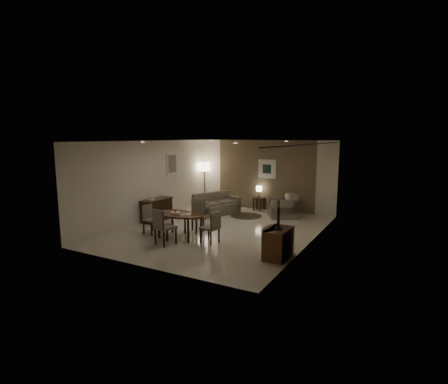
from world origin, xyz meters
The scene contains 31 objects.
room_shell centered at (0.00, 0.40, 1.35)m, with size 5.50×7.00×2.70m.
taupe_accent centered at (0.00, 3.48, 1.35)m, with size 3.96×0.03×2.70m, color brown.
curtain_wall centered at (2.68, 0.00, 1.32)m, with size 0.08×6.70×2.58m, color beige, non-canonical shape.
curtain_rod centered at (2.68, 0.00, 2.64)m, with size 0.03×0.03×6.80m, color black.
art_back_frame centered at (0.10, 3.46, 1.60)m, with size 0.72×0.03×0.72m, color silver.
art_back_canvas centered at (0.10, 3.44, 1.60)m, with size 0.34×0.01×0.34m, color black.
art_left_frame centered at (-2.72, 1.20, 1.85)m, with size 0.03×0.60×0.80m, color silver.
art_left_canvas centered at (-2.71, 1.20, 1.85)m, with size 0.01×0.46×0.64m, color gray.
downlight_nl centered at (-1.40, -1.80, 2.69)m, with size 0.10×0.10×0.01m, color white.
downlight_nr centered at (1.40, -1.80, 2.69)m, with size 0.10×0.10×0.01m, color white.
downlight_fl centered at (-1.40, 1.80, 2.69)m, with size 0.10×0.10×0.01m, color white.
downlight_fr centered at (1.40, 1.80, 2.69)m, with size 0.10×0.10×0.01m, color white.
console_desk centered at (-2.49, 0.00, 0.38)m, with size 0.48×1.20×0.75m, color #452616, non-canonical shape.
telephone centered at (-2.49, -0.30, 0.80)m, with size 0.20×0.14×0.09m, color white, non-canonical shape.
tv_cabinet centered at (2.40, -1.50, 0.35)m, with size 0.48×0.90×0.70m, color brown, non-canonical shape.
flat_tv centered at (2.38, -1.50, 1.02)m, with size 0.06×0.88×0.60m, color black, non-canonical shape.
dining_table centered at (-0.62, -1.26, 0.34)m, with size 1.47×0.92×0.69m, color #452616, non-canonical shape.
chair_near centered at (-0.58, -1.97, 0.48)m, with size 0.47×0.47×0.96m, color gray, non-canonical shape.
chair_far centered at (-0.56, -0.62, 0.50)m, with size 0.48×0.48×0.99m, color gray, non-canonical shape.
chair_left centered at (-1.59, -1.32, 0.42)m, with size 0.41×0.41×0.85m, color gray, non-canonical shape.
chair_right centered at (0.40, -1.32, 0.44)m, with size 0.42×0.42×0.87m, color gray, non-canonical shape.
plate_a centered at (-0.80, -1.21, 0.70)m, with size 0.26×0.26×0.02m, color white.
plate_b centered at (-0.40, -1.31, 0.70)m, with size 0.26×0.26×0.02m, color white.
fruit_apple centered at (-0.80, -1.21, 0.75)m, with size 0.09×0.09×0.09m, color #9F4E12.
napkin centered at (-0.40, -1.31, 0.72)m, with size 0.12×0.08×0.03m, color white.
round_rug centered at (-0.13, 2.10, 0.01)m, with size 1.13×1.13×0.01m, color #3B3621.
sofa centered at (-1.20, 1.84, 0.39)m, with size 0.83×1.65×0.78m, color gray, non-canonical shape.
armchair centered at (1.06, 2.55, 0.42)m, with size 0.95×0.90×0.85m, color gray, non-canonical shape.
side_table centered at (-0.13, 3.25, 0.25)m, with size 0.39×0.39×0.49m, color black, non-canonical shape.
table_lamp centered at (-0.13, 3.25, 0.74)m, with size 0.22×0.22×0.50m, color #FFEAC1, non-canonical shape.
floor_lamp centered at (-2.47, 3.05, 0.89)m, with size 0.45×0.45×1.78m, color #FFE5B7, non-canonical shape.
Camera 1 is at (5.08, -9.07, 2.84)m, focal length 28.00 mm.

